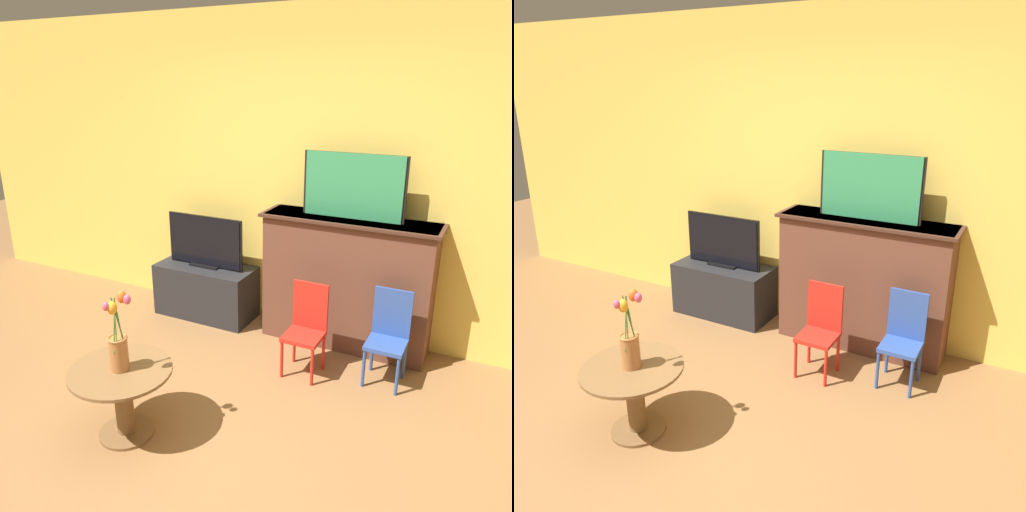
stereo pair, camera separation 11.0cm
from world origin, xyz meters
The scene contains 10 objects.
ground_plane centered at (0.00, 0.00, 0.00)m, with size 14.00×14.00×0.00m, color olive.
wall_back centered at (0.00, 2.13, 1.35)m, with size 8.00×0.06×2.70m.
fireplace_mantel centered at (0.34, 1.92, 0.56)m, with size 1.43×0.39×1.10m.
painting centered at (0.34, 1.93, 1.35)m, with size 0.81×0.03×0.51m.
tv_stand centered at (-1.00, 1.86, 0.25)m, with size 0.92×0.43×0.49m.
tv_monitor centered at (-1.00, 1.87, 0.72)m, with size 0.77×0.12×0.48m.
chair_red centered at (0.21, 1.38, 0.39)m, with size 0.28×0.28×0.70m.
chair_blue centered at (0.79, 1.54, 0.39)m, with size 0.28×0.28×0.70m.
side_table centered at (-0.53, 0.17, 0.31)m, with size 0.63×0.63×0.47m.
vase_tulips centered at (-0.52, 0.17, 0.65)m, with size 0.17×0.18×0.51m.
Camera 1 is at (1.39, -1.79, 2.13)m, focal length 35.00 mm.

